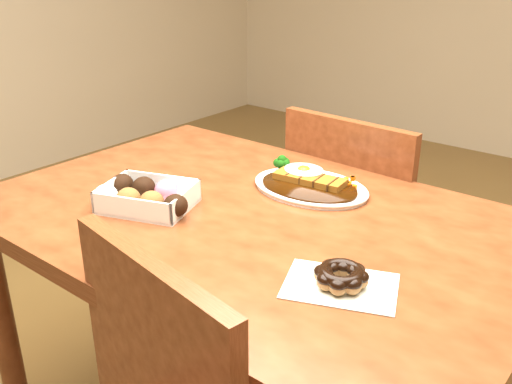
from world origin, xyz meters
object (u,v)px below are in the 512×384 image
Objects in this scene: table at (251,253)px; katsu_curry_plate at (309,184)px; chair_far at (363,236)px; donut_box at (145,196)px; pon_de_ring at (341,277)px.

katsu_curry_plate is at bearing 83.18° from table.
donut_box is (-0.21, -0.66, 0.30)m from chair_far.
donut_box is at bearing -125.92° from katsu_curry_plate.
donut_box is at bearing 74.86° from chair_far.
pon_de_ring reaches higher than table.
table is at bearing -96.82° from katsu_curry_plate.
donut_box is at bearing -149.39° from table.
katsu_curry_plate is (0.02, 0.19, 0.11)m from table.
chair_far reaches higher than pon_de_ring.
donut_box is (-0.20, -0.12, 0.13)m from table.
table is 1.38× the size of chair_far.
table is at bearing 92.07° from chair_far.
pon_de_ring is (0.28, -0.32, 0.00)m from katsu_curry_plate.
katsu_curry_plate is 1.29× the size of pon_de_ring.
table is 0.27m from donut_box.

